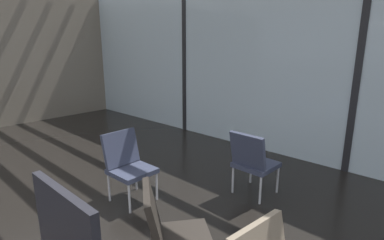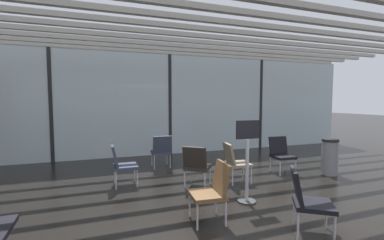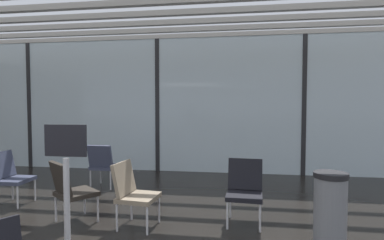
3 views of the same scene
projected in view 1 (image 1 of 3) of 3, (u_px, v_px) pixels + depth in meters
glass_curtain_wall at (360, 65)px, 4.29m from camera, size 14.00×0.08×3.28m
window_mullion_0 at (186, 58)px, 6.59m from camera, size 0.10×0.12×3.28m
window_mullion_1 at (360, 65)px, 4.29m from camera, size 0.10×0.12×3.28m
parked_airplane at (351, 49)px, 8.96m from camera, size 10.70×3.60×3.60m
lounge_chair_0 at (170, 232)px, 2.32m from camera, size 0.70×0.71×0.87m
lounge_chair_1 at (127, 162)px, 3.72m from camera, size 0.53×0.49×0.87m
lounge_chair_6 at (253, 160)px, 3.80m from camera, size 0.50×0.54×0.87m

